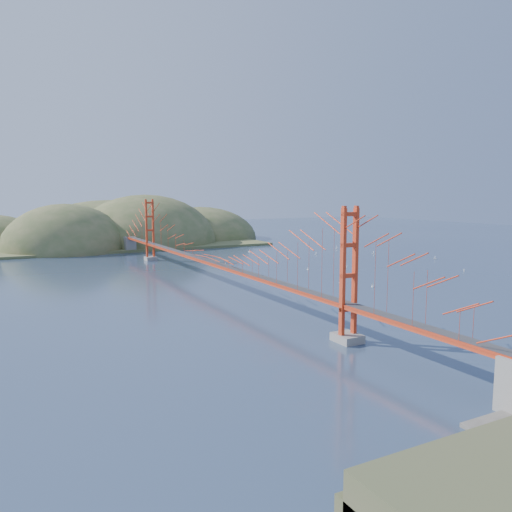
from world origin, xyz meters
name	(u,v)px	position (x,y,z in m)	size (l,w,h in m)	color
ground	(212,286)	(0.00, 0.00, 0.00)	(320.00, 320.00, 0.00)	navy
bridge	(211,235)	(0.00, 0.18, 7.01)	(2.20, 94.40, 12.00)	gray
far_headlands	(117,243)	(2.21, 68.52, 0.00)	(84.00, 58.00, 25.00)	olive
sailboat_0	(308,269)	(19.94, 5.84, 0.14)	(0.50, 0.54, 0.62)	white
sailboat_12	(267,256)	(22.11, 23.64, 0.15)	(0.62, 0.62, 0.70)	white
sailboat_8	(336,248)	(43.65, 29.36, 0.16)	(0.70, 0.70, 0.75)	white
sailboat_11	(435,258)	(49.67, 5.78, 0.16)	(0.71, 0.71, 0.74)	white
sailboat_7	(316,254)	(33.50, 22.95, 0.14)	(0.51, 0.47, 0.58)	white
sailboat_13	(464,271)	(41.69, -7.63, 0.14)	(0.55, 0.55, 0.58)	white
sailboat_9	(358,256)	(38.48, 15.37, 0.15)	(0.50, 0.56, 0.64)	white
sailboat_4	(346,266)	(27.61, 5.27, 0.14)	(0.56, 0.56, 0.62)	white
sailboat_16	(343,274)	(21.55, -1.51, 0.15)	(0.63, 0.63, 0.66)	white
sailboat_1	(341,282)	(17.06, -6.92, 0.16)	(0.69, 0.69, 0.72)	white
sailboat_14	(373,286)	(19.18, -11.17, 0.15)	(0.58, 0.58, 0.64)	white
sailboat_17	(373,253)	(44.78, 17.97, 0.16)	(0.67, 0.67, 0.75)	white
sailboat_3	(225,265)	(9.59, 16.58, 0.14)	(0.52, 0.48, 0.58)	white
sailboat_15	(250,251)	(22.94, 33.13, 0.15)	(0.64, 0.64, 0.70)	white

